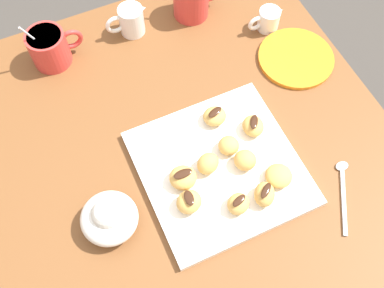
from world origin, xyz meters
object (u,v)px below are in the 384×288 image
object	(u,v)px
beignet_0	(229,146)
beignet_6	(245,160)
beignet_1	(183,178)
beignet_5	(189,202)
cream_pitcher_white	(131,20)
ice_cream_bowl	(109,217)
beignet_9	(253,126)
coffee_mug_red_left	(49,47)
beignet_7	(279,176)
beignet_8	(265,194)
beignet_4	(215,116)
beignet_2	(238,204)
pastry_plate_square	(220,168)
beignet_3	(208,163)
dining_table	(179,168)
saucer_orange_left	(296,58)
chocolate_sauce_pitcher	(268,19)

from	to	relation	value
beignet_0	beignet_6	bearing A→B (deg)	-71.96
beignet_1	beignet_5	xyz separation A→B (m)	(-0.01, -0.05, 0.00)
cream_pitcher_white	ice_cream_bowl	size ratio (longest dim) A/B	0.94
beignet_9	beignet_6	bearing A→B (deg)	-129.34
coffee_mug_red_left	beignet_7	size ratio (longest dim) A/B	2.39
beignet_0	beignet_8	world-z (taller)	beignet_8
beignet_4	beignet_2	bearing A→B (deg)	-102.96
ice_cream_bowl	beignet_1	bearing A→B (deg)	6.15
beignet_0	beignet_5	world-z (taller)	beignet_5
beignet_8	beignet_9	size ratio (longest dim) A/B	1.02
pastry_plate_square	beignet_8	xyz separation A→B (m)	(0.05, -0.10, 0.03)
beignet_3	beignet_7	size ratio (longest dim) A/B	0.89
dining_table	pastry_plate_square	bearing A→B (deg)	-61.88
dining_table	beignet_6	xyz separation A→B (m)	(0.10, -0.11, 0.17)
saucer_orange_left	beignet_8	world-z (taller)	beignet_8
chocolate_sauce_pitcher	beignet_9	size ratio (longest dim) A/B	1.82
cream_pitcher_white	beignet_5	bearing A→B (deg)	-97.53
beignet_2	beignet_3	size ratio (longest dim) A/B	0.95
cream_pitcher_white	beignet_6	distance (m)	0.45
beignet_1	beignet_2	world-z (taller)	beignet_1
beignet_7	beignet_9	size ratio (longest dim) A/B	1.07
pastry_plate_square	beignet_2	size ratio (longest dim) A/B	6.85
ice_cream_bowl	beignet_9	bearing A→B (deg)	10.71
beignet_3	beignet_4	bearing A→B (deg)	57.35
cream_pitcher_white	beignet_5	distance (m)	0.48
dining_table	beignet_2	distance (m)	0.26
ice_cream_bowl	beignet_0	bearing A→B (deg)	9.17
dining_table	saucer_orange_left	xyz separation A→B (m)	(0.35, 0.09, 0.14)
beignet_0	beignet_1	xyz separation A→B (m)	(-0.12, -0.03, 0.00)
chocolate_sauce_pitcher	beignet_6	distance (m)	0.39
beignet_0	cream_pitcher_white	bearing A→B (deg)	98.86
beignet_2	beignet_8	size ratio (longest dim) A/B	0.90
chocolate_sauce_pitcher	beignet_3	bearing A→B (deg)	-135.93
coffee_mug_red_left	beignet_9	distance (m)	0.50
pastry_plate_square	ice_cream_bowl	bearing A→B (deg)	-176.15
coffee_mug_red_left	beignet_3	bearing A→B (deg)	-63.59
cream_pitcher_white	beignet_0	distance (m)	0.41
beignet_4	beignet_6	distance (m)	0.12
ice_cream_bowl	beignet_9	distance (m)	0.35
beignet_3	beignet_6	world-z (taller)	beignet_3
chocolate_sauce_pitcher	beignet_2	bearing A→B (deg)	-125.98
pastry_plate_square	beignet_6	distance (m)	0.06
cream_pitcher_white	beignet_2	distance (m)	0.52
ice_cream_bowl	coffee_mug_red_left	bearing A→B (deg)	88.23
beignet_0	dining_table	bearing A→B (deg)	140.61
ice_cream_bowl	beignet_4	xyz separation A→B (m)	(0.28, 0.12, -0.00)
coffee_mug_red_left	beignet_4	xyz separation A→B (m)	(0.27, -0.32, -0.01)
pastry_plate_square	ice_cream_bowl	size ratio (longest dim) A/B	2.85
ice_cream_bowl	beignet_6	xyz separation A→B (m)	(0.29, 0.00, -0.00)
coffee_mug_red_left	beignet_5	world-z (taller)	coffee_mug_red_left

